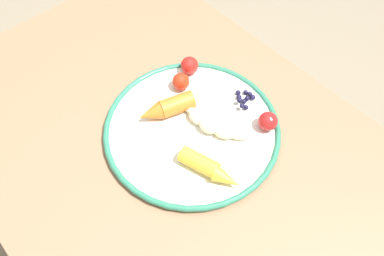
{
  "coord_description": "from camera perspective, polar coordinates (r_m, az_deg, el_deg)",
  "views": [
    {
      "loc": [
        -0.32,
        0.24,
        1.4
      ],
      "look_at": [
        0.01,
        -0.05,
        0.75
      ],
      "focal_mm": 36.18,
      "sensor_mm": 36.0,
      "label": 1
    }
  ],
  "objects": [
    {
      "name": "ground_plane",
      "position": [
        1.45,
        -1.22,
        -18.18
      ],
      "size": [
        6.0,
        6.0,
        0.0
      ],
      "primitive_type": "plane",
      "color": "gray"
    },
    {
      "name": "dining_table",
      "position": [
        0.86,
        -1.97,
        -6.49
      ],
      "size": [
        1.09,
        0.7,
        0.74
      ],
      "color": "#906D4F",
      "rests_on": "ground_plane"
    },
    {
      "name": "plate",
      "position": [
        0.79,
        -0.0,
        -0.12
      ],
      "size": [
        0.36,
        0.36,
        0.02
      ],
      "color": "white",
      "rests_on": "dining_table"
    },
    {
      "name": "banana",
      "position": [
        0.78,
        2.74,
        0.59
      ],
      "size": [
        0.17,
        0.08,
        0.03
      ],
      "color": "beige",
      "rests_on": "plate"
    },
    {
      "name": "carrot_orange",
      "position": [
        0.79,
        -3.78,
        2.95
      ],
      "size": [
        0.07,
        0.12,
        0.04
      ],
      "color": "orange",
      "rests_on": "plate"
    },
    {
      "name": "carrot_yellow",
      "position": [
        0.72,
        2.55,
        -6.18
      ],
      "size": [
        0.13,
        0.07,
        0.03
      ],
      "color": "yellow",
      "rests_on": "plate"
    },
    {
      "name": "blueberry_pile",
      "position": [
        0.83,
        7.73,
        4.31
      ],
      "size": [
        0.05,
        0.05,
        0.02
      ],
      "color": "#191638",
      "rests_on": "plate"
    },
    {
      "name": "tomato_near",
      "position": [
        0.86,
        -0.36,
        9.21
      ],
      "size": [
        0.04,
        0.04,
        0.04
      ],
      "primitive_type": "sphere",
      "color": "red",
      "rests_on": "plate"
    },
    {
      "name": "tomato_mid",
      "position": [
        0.83,
        -1.65,
        6.85
      ],
      "size": [
        0.04,
        0.04,
        0.04
      ],
      "primitive_type": "sphere",
      "color": "red",
      "rests_on": "plate"
    },
    {
      "name": "tomato_far",
      "position": [
        0.78,
        11.13,
        0.98
      ],
      "size": [
        0.04,
        0.04,
        0.04
      ],
      "primitive_type": "sphere",
      "color": "red",
      "rests_on": "plate"
    }
  ]
}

